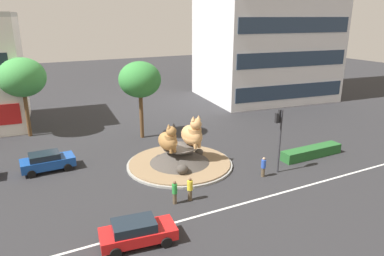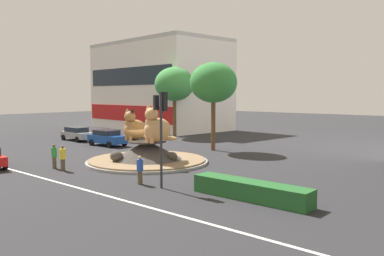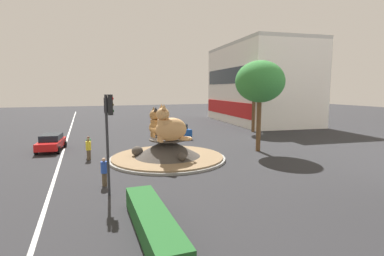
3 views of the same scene
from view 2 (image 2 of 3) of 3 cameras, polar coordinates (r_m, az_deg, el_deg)
name	(u,v)px [view 2 (image 2 of 3)]	position (r m, az deg, el deg)	size (l,w,h in m)	color
ground_plane	(147,163)	(30.33, -6.42, -4.96)	(160.00, 160.00, 0.00)	#28282B
lane_centreline	(49,180)	(25.72, -19.79, -7.01)	(112.00, 0.20, 0.01)	silver
roundabout_island	(147,154)	(30.21, -6.45, -3.70)	(9.14, 9.14, 1.69)	gray
cat_statue_tabby	(134,128)	(30.66, -8.29, -0.01)	(1.66, 2.62, 2.44)	#9E703D
cat_statue_calico	(157,128)	(29.03, -5.10, 0.00)	(1.82, 2.94, 2.79)	tan
traffic_light_mast	(162,118)	(21.79, -4.39, 1.42)	(0.78, 0.47, 5.29)	#2D2D33
shophouse_block	(159,86)	(59.96, -4.76, 6.05)	(21.59, 13.09, 12.79)	silver
clipped_hedge_strip	(250,190)	(20.01, 8.38, -8.83)	(6.33, 1.20, 0.90)	#235B28
broadleaf_tree_behind_island	(213,83)	(36.44, 3.09, 6.46)	(4.31, 4.31, 8.05)	brown
second_tree_near_tower	(174,84)	(47.92, -2.53, 6.27)	(4.75, 4.75, 8.38)	brown
pedestrian_yellow_shirt	(63,158)	(28.30, -18.04, -4.05)	(0.40, 0.40, 1.72)	brown
pedestrian_blue_shirt	(140,169)	(23.14, -7.47, -5.89)	(0.38, 0.38, 1.66)	brown
pedestrian_green_shirt	(54,156)	(29.30, -19.14, -3.77)	(0.36, 0.36, 1.71)	brown
hatchback_near_shophouse	(108,138)	(40.66, -12.01, -1.34)	(4.27, 2.18, 1.57)	#19479E
parked_car_right	(77,133)	(45.99, -16.12, -0.76)	(4.62, 2.25, 1.50)	#99999E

